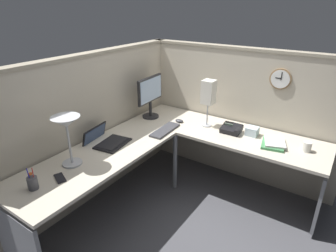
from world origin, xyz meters
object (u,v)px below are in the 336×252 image
at_px(desk_lamp_paper, 208,93).
at_px(tissue_box, 252,131).
at_px(computer_mouse, 179,121).
at_px(cell_phone, 60,178).
at_px(book_stack, 274,143).
at_px(desk_lamp_dome, 67,126).
at_px(wall_clock, 281,79).
at_px(laptop, 105,140).
at_px(keyboard, 165,130).
at_px(office_phone, 232,129).
at_px(monitor, 150,94).
at_px(coffee_mug, 307,147).
at_px(pen_cup, 33,183).

bearing_deg(desk_lamp_paper, tissue_box, -85.09).
bearing_deg(computer_mouse, cell_phone, 173.12).
height_order(cell_phone, book_stack, book_stack).
bearing_deg(desk_lamp_dome, wall_clock, -35.84).
relative_size(laptop, cell_phone, 2.97).
bearing_deg(book_stack, laptop, 122.10).
height_order(laptop, keyboard, laptop).
relative_size(office_phone, desk_lamp_paper, 0.40).
bearing_deg(office_phone, book_stack, -95.51).
bearing_deg(desk_lamp_dome, monitor, 4.17).
bearing_deg(desk_lamp_paper, monitor, 102.03).
distance_m(laptop, desk_lamp_dome, 0.57).
bearing_deg(computer_mouse, office_phone, -83.02).
distance_m(desk_lamp_dome, coffee_mug, 2.19).
bearing_deg(pen_cup, book_stack, -36.94).
xyz_separation_m(desk_lamp_dome, wall_clock, (1.73, -1.25, 0.21)).
xyz_separation_m(laptop, cell_phone, (-0.66, -0.16, -0.02)).
distance_m(monitor, office_phone, 1.04).
xyz_separation_m(desk_lamp_dome, cell_phone, (-0.20, -0.10, -0.36)).
distance_m(office_phone, tissue_box, 0.21).
bearing_deg(desk_lamp_paper, pen_cup, 163.11).
relative_size(monitor, keyboard, 1.16).
xyz_separation_m(pen_cup, coffee_mug, (1.79, -1.61, -0.00)).
height_order(office_phone, coffee_mug, office_phone).
xyz_separation_m(computer_mouse, book_stack, (0.03, -1.08, 0.00)).
distance_m(computer_mouse, tissue_box, 0.84).
xyz_separation_m(computer_mouse, tissue_box, (0.13, -0.83, 0.03)).
xyz_separation_m(monitor, desk_lamp_paper, (0.15, -0.69, 0.09)).
xyz_separation_m(monitor, desk_lamp_dome, (-1.26, -0.09, 0.07)).
bearing_deg(monitor, desk_lamp_paper, -77.97).
bearing_deg(desk_lamp_paper, book_stack, -94.18).
distance_m(desk_lamp_paper, coffee_mug, 1.11).
bearing_deg(cell_phone, pen_cup, -173.08).
relative_size(laptop, coffee_mug, 4.46).
bearing_deg(coffee_mug, laptop, 118.58).
height_order(keyboard, desk_lamp_paper, desk_lamp_paper).
xyz_separation_m(pen_cup, office_phone, (1.79, -0.86, -0.02)).
bearing_deg(keyboard, office_phone, -61.86).
bearing_deg(laptop, wall_clock, -45.81).
xyz_separation_m(cell_phone, coffee_mug, (1.60, -1.56, 0.04)).
bearing_deg(monitor, tissue_box, -80.97).
distance_m(computer_mouse, desk_lamp_paper, 0.49).
xyz_separation_m(laptop, wall_clock, (1.28, -1.31, 0.54)).
relative_size(laptop, desk_lamp_dome, 0.96).
bearing_deg(desk_lamp_dome, laptop, 7.84).
bearing_deg(cell_phone, wall_clock, -8.91).
height_order(book_stack, desk_lamp_paper, desk_lamp_paper).
xyz_separation_m(office_phone, desk_lamp_paper, (0.01, 0.31, 0.35)).
bearing_deg(laptop, book_stack, -57.90).
bearing_deg(laptop, desk_lamp_paper, -34.74).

